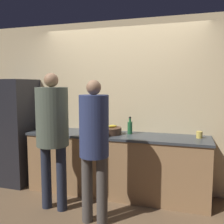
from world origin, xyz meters
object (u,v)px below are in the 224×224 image
person_left (52,127)px  bottle_green (130,127)px  refrigerator (14,131)px  bottle_red (90,127)px  fruit_bowl (109,131)px  bottle_clear (90,124)px  utensil_crock (53,123)px  cup_yellow (199,135)px  person_center (94,140)px

person_left → bottle_green: size_ratio=6.97×
refrigerator → bottle_red: bearing=5.6°
refrigerator → fruit_bowl: 1.66m
bottle_clear → refrigerator: bearing=-169.6°
refrigerator → utensil_crock: bearing=24.7°
bottle_clear → cup_yellow: bottle_clear is taller
person_left → person_center: bearing=-13.9°
refrigerator → person_center: (1.74, -0.81, 0.14)m
bottle_red → fruit_bowl: bearing=-19.1°
person_center → utensil_crock: size_ratio=6.70×
fruit_bowl → bottle_red: (-0.35, 0.12, 0.01)m
cup_yellow → bottle_green: bearing=179.5°
person_center → fruit_bowl: 0.83m
bottle_red → cup_yellow: size_ratio=1.77×
person_left → bottle_red: 0.82m
bottle_red → cup_yellow: 1.61m
person_left → person_center: 0.65m
person_left → bottle_clear: 0.91m
fruit_bowl → cup_yellow: fruit_bowl is taller
refrigerator → person_center: 1.93m
person_left → fruit_bowl: (0.55, 0.67, -0.14)m
fruit_bowl → refrigerator: bearing=-179.8°
fruit_bowl → bottle_clear: bottle_clear is taller
bottle_red → utensil_crock: bearing=169.7°
refrigerator → person_center: refrigerator is taller
person_center → utensil_crock: bearing=137.4°
cup_yellow → fruit_bowl: bearing=-175.8°
refrigerator → bottle_clear: bearing=10.4°
bottle_clear → cup_yellow: (1.64, -0.13, -0.05)m
person_center → bottle_red: size_ratio=10.29×
refrigerator → bottle_red: (1.31, 0.13, 0.11)m
refrigerator → cup_yellow: (2.92, 0.10, 0.09)m
fruit_bowl → cup_yellow: (1.26, 0.09, -0.00)m
person_left → refrigerator: bearing=149.4°
refrigerator → fruit_bowl: bearing=0.2°
bottle_red → cup_yellow: bearing=-1.0°
fruit_bowl → bottle_green: size_ratio=1.43×
fruit_bowl → bottle_clear: (-0.39, 0.23, 0.04)m
bottle_green → cup_yellow: bottle_green is taller
bottle_red → bottle_green: bearing=-1.7°
refrigerator → bottle_clear: 1.30m
refrigerator → cup_yellow: refrigerator is taller
utensil_crock → bottle_green: (1.38, -0.15, 0.03)m
person_left → fruit_bowl: person_left is taller
person_left → utensil_crock: (-0.54, 0.92, -0.12)m
refrigerator → person_left: size_ratio=0.96×
utensil_crock → bottle_red: bearing=-10.3°
person_center → bottle_clear: (-0.47, 1.05, 0.00)m
person_left → utensil_crock: bearing=120.5°
person_center → bottle_clear: 1.15m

